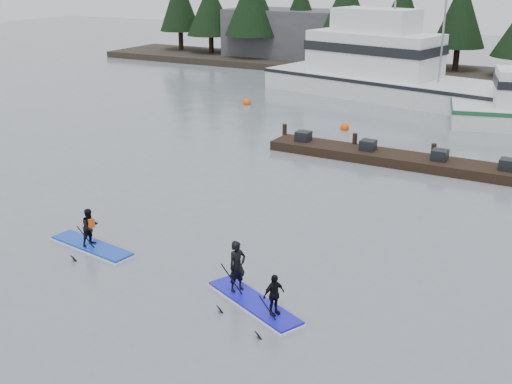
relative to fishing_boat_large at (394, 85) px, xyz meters
The scene contains 10 objects.
ground 31.44m from the fishing_boat_large, 85.43° to the right, with size 160.00×160.00×0.00m, color slate.
far_shore 10.98m from the fishing_boat_large, 76.78° to the left, with size 70.00×8.00×0.60m, color #2D281E.
treeline 11.00m from the fishing_boat_large, 76.78° to the left, with size 60.00×4.00×8.00m, color black, non-canonical shape.
waterfront_building 17.18m from the fishing_boat_large, 132.21° to the left, with size 18.00×6.00×5.00m, color #4C4C51.
fishing_boat_large is the anchor object (origin of this frame).
floating_dock 16.72m from the fishing_boat_large, 70.72° to the right, with size 13.90×1.85×0.46m, color black.
buoy_b 10.70m from the fishing_boat_large, 88.01° to the right, with size 0.52×0.52×0.52m, color #F14F0C.
buoy_a 10.85m from the fishing_boat_large, 138.49° to the right, with size 0.55×0.55×0.55m, color #F14F0C.
paddleboard_solo 30.25m from the fishing_boat_large, 92.17° to the right, with size 3.40×1.33×1.85m.
paddleboard_duo 31.43m from the fishing_boat_large, 79.98° to the right, with size 3.46×2.17×2.14m.
Camera 1 is at (10.68, -13.61, 9.02)m, focal length 45.00 mm.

